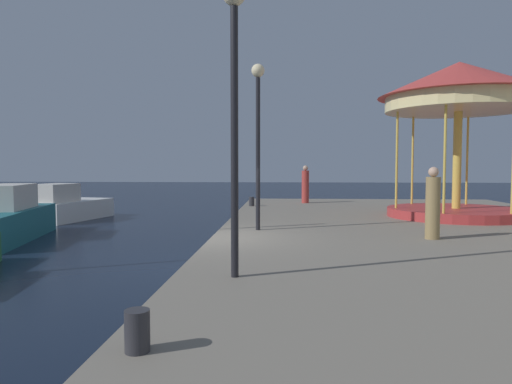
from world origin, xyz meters
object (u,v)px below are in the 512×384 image
motorboat_teal (7,219)px  motorboat_white (67,206)px  lamp_post_mid_promenade (258,118)px  bollard_south (252,201)px  lamp_post_near_edge (234,79)px  person_far_corner (433,205)px  bollard_center (137,331)px  person_near_carousel (305,185)px  carousel (459,102)px

motorboat_teal → motorboat_white: motorboat_teal is taller
lamp_post_mid_promenade → bollard_south: lamp_post_mid_promenade is taller
motorboat_white → lamp_post_near_edge: lamp_post_near_edge is taller
person_far_corner → lamp_post_mid_promenade: bearing=163.1°
bollard_center → person_near_carousel: 17.80m
motorboat_teal → person_near_carousel: (10.48, 6.69, 0.91)m
motorboat_white → bollard_south: (8.76, -1.00, 0.35)m
lamp_post_near_edge → person_near_carousel: 14.93m
motorboat_white → lamp_post_mid_promenade: size_ratio=1.01×
person_far_corner → bollard_south: bearing=119.5°
carousel → bollard_center: size_ratio=13.38×
carousel → person_near_carousel: carousel is taller
motorboat_white → bollard_south: motorboat_white is taller
motorboat_teal → motorboat_white: 5.93m
lamp_post_mid_promenade → lamp_post_near_edge: bearing=-90.7°
motorboat_teal → lamp_post_near_edge: 12.19m
bollard_south → motorboat_white: bearing=173.5°
motorboat_teal → bollard_south: size_ratio=14.21×
carousel → person_near_carousel: (-4.88, 5.72, -3.09)m
carousel → bollard_south: (-7.30, 3.91, -3.72)m
lamp_post_near_edge → person_near_carousel: lamp_post_near_edge is taller
lamp_post_near_edge → person_far_corner: lamp_post_near_edge is taller
lamp_post_mid_promenade → person_far_corner: size_ratio=2.60×
carousel → bollard_south: 9.08m
person_near_carousel → person_far_corner: bearing=-76.5°
motorboat_white → person_far_corner: bearing=-35.5°
motorboat_teal → person_far_corner: (13.02, -3.90, 0.89)m
lamp_post_near_edge → lamp_post_mid_promenade: (0.07, 5.36, -0.04)m
lamp_post_near_edge → bollard_center: bearing=-101.6°
bollard_center → person_far_corner: size_ratio=0.23×
lamp_post_near_edge → person_far_corner: (4.34, 4.06, -2.28)m
bollard_center → motorboat_white: bearing=117.6°
motorboat_white → bollard_south: 8.83m
motorboat_white → carousel: bearing=-17.0°
carousel → lamp_post_mid_promenade: size_ratio=1.19×
lamp_post_near_edge → person_far_corner: size_ratio=2.64×
motorboat_white → person_near_carousel: bearing=4.1°
motorboat_teal → lamp_post_mid_promenade: (8.75, -2.60, 3.13)m
lamp_post_mid_promenade → person_near_carousel: 9.71m
motorboat_white → lamp_post_mid_promenade: (9.46, -8.48, 3.21)m
person_far_corner → motorboat_white: bearing=144.5°
carousel → person_far_corner: (-2.33, -4.87, -3.11)m
lamp_post_near_edge → bollard_center: lamp_post_near_edge is taller
lamp_post_near_edge → lamp_post_mid_promenade: lamp_post_near_edge is taller
lamp_post_mid_promenade → person_far_corner: bearing=-16.9°
motorboat_teal → bollard_south: bearing=31.2°
person_near_carousel → lamp_post_near_edge: bearing=-97.0°
motorboat_teal → person_far_corner: person_far_corner is taller
motorboat_teal → lamp_post_near_edge: size_ratio=1.25×
bollard_center → person_near_carousel: size_ratio=0.23×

